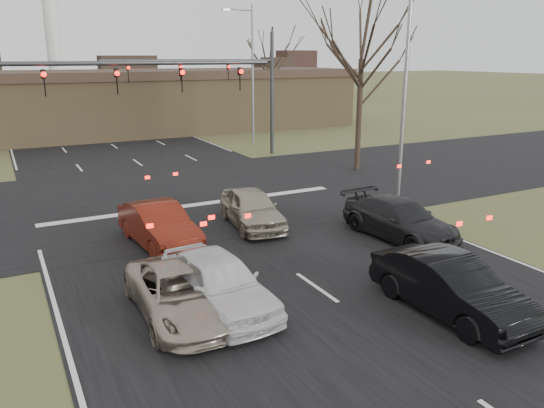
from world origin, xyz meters
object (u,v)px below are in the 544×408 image
Objects in this scene: streetlight_right_near at (403,77)px; car_white_sedan at (218,282)px; building at (119,102)px; mast_arm_near at (63,94)px; car_red_ahead at (159,225)px; streetlight_right_far at (250,69)px; car_charcoal_sedan at (400,219)px; mast_arm_far at (233,80)px; car_silver_suv at (180,293)px; car_silver_ahead at (252,208)px; car_black_hatch at (450,286)px.

streetlight_right_near is 14.51m from car_white_sedan.
building is at bearing 76.88° from car_white_sedan.
mast_arm_near is 6.56m from car_red_ahead.
streetlight_right_far reaches higher than building.
building is 32.89m from car_charcoal_sedan.
car_charcoal_sedan is (-3.79, -4.70, -4.87)m from streetlight_right_near.
streetlight_right_far reaches higher than car_red_ahead.
car_red_ahead is at bearing -122.53° from mast_arm_far.
car_silver_suv is at bearing -117.22° from mast_arm_far.
streetlight_right_far is 2.03× the size of car_charcoal_sedan.
mast_arm_near reaches higher than car_red_ahead.
streetlight_right_far is at bearing 72.30° from car_silver_ahead.
mast_arm_far is at bearing 101.47° from streetlight_right_near.
car_white_sedan is at bearing -98.15° from building.
building is 35.31m from car_white_sedan.
car_silver_suv is at bearing -152.07° from streetlight_right_near.
car_charcoal_sedan is at bearing -84.71° from building.
car_silver_suv is 5.49m from car_red_ahead.
mast_arm_far is at bearing 82.50° from car_charcoal_sedan.
streetlight_right_near is 12.86m from car_black_hatch.
mast_arm_far is 18.25m from car_charcoal_sedan.
mast_arm_near is 8.42m from car_silver_ahead.
car_charcoal_sedan is (8.03, 2.21, -0.05)m from car_white_sedan.
car_charcoal_sedan is (-4.29, -21.70, -4.87)m from streetlight_right_far.
car_black_hatch is 5.93m from car_charcoal_sedan.
streetlight_right_far is 2.21× the size of car_white_sedan.
car_white_sedan is (1.00, -0.10, 0.13)m from car_silver_suv.
building reaches higher than car_black_hatch.
car_black_hatch is (-3.98, -22.91, -4.26)m from mast_arm_far.
building reaches higher than car_charcoal_sedan.
car_charcoal_sedan is at bearing -128.93° from streetlight_right_near.
streetlight_right_far is 27.72m from car_silver_suv.
mast_arm_near is at bearing -136.11° from streetlight_right_far.
car_black_hatch is at bearing -99.86° from mast_arm_far.
mast_arm_far is at bearing 41.22° from mast_arm_near.
mast_arm_near is 2.46× the size of car_charcoal_sedan.
car_red_ahead is (-8.03, 3.29, 0.03)m from car_charcoal_sedan.
car_charcoal_sedan is 5.65m from car_silver_ahead.
car_silver_ahead is at bearing -32.66° from mast_arm_near.
car_red_ahead is at bearing -99.65° from building.
building is 9.34× the size of car_red_ahead.
mast_arm_far reaches higher than car_silver_ahead.
streetlight_right_far is 22.65m from car_charcoal_sedan.
car_silver_suv is 1.01× the size of car_red_ahead.
car_charcoal_sedan is (9.03, 2.10, 0.08)m from car_silver_suv.
mast_arm_near is at bearing 98.45° from car_silver_suv.
car_silver_ahead is (-1.36, 9.02, -0.02)m from car_black_hatch.
mast_arm_far is 13.28m from streetlight_right_near.
mast_arm_near reaches higher than car_silver_suv.
car_white_sedan reaches higher than car_silver_ahead.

